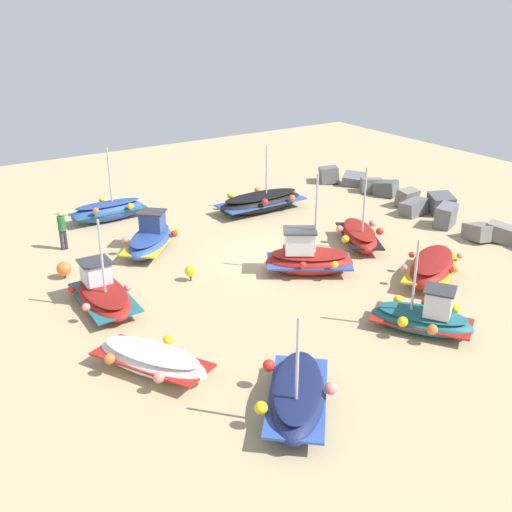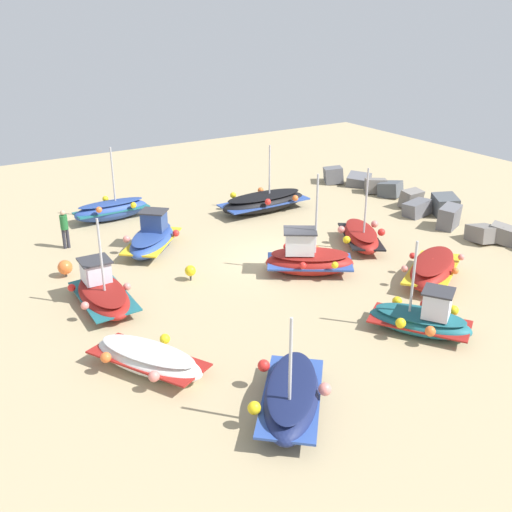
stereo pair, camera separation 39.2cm
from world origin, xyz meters
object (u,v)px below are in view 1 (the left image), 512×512
at_px(fishing_boat_2, 151,239).
at_px(fishing_boat_7, 432,268).
at_px(fishing_boat_3, 103,294).
at_px(fishing_boat_4, 152,359).
at_px(fishing_boat_9, 297,395).
at_px(fishing_boat_6, 359,236).
at_px(mooring_buoy_1, 190,271).
at_px(fishing_boat_0, 308,258).
at_px(fishing_boat_8, 108,210).
at_px(person_walking, 62,228).
at_px(mooring_buoy_0, 64,269).
at_px(fishing_boat_1, 424,317).
at_px(fishing_boat_5, 261,202).

height_order(fishing_boat_2, fishing_boat_7, fishing_boat_2).
distance_m(fishing_boat_3, fishing_boat_4, 4.60).
bearing_deg(fishing_boat_9, fishing_boat_4, 72.81).
xyz_separation_m(fishing_boat_6, fishing_boat_7, (4.14, -0.12, 0.06)).
xyz_separation_m(fishing_boat_6, mooring_buoy_1, (-0.78, -7.74, -0.06)).
height_order(fishing_boat_0, fishing_boat_4, fishing_boat_0).
height_order(fishing_boat_0, fishing_boat_6, fishing_boat_0).
xyz_separation_m(fishing_boat_7, fishing_boat_8, (-13.14, -7.71, -0.00)).
bearing_deg(mooring_buoy_1, person_walking, -152.37).
distance_m(fishing_boat_6, mooring_buoy_0, 12.17).
xyz_separation_m(fishing_boat_7, mooring_buoy_0, (-7.77, -11.49, -0.12)).
xyz_separation_m(fishing_boat_2, mooring_buoy_0, (0.74, -3.90, -0.13)).
height_order(fishing_boat_1, mooring_buoy_1, fishing_boat_1).
bearing_deg(mooring_buoy_0, fishing_boat_6, 72.67).
distance_m(fishing_boat_6, fishing_boat_8, 11.93).
xyz_separation_m(fishing_boat_2, fishing_boat_8, (-4.63, -0.11, -0.01)).
bearing_deg(fishing_boat_2, fishing_boat_4, -161.13).
distance_m(fishing_boat_4, fishing_boat_8, 13.46).
height_order(fishing_boat_5, mooring_buoy_1, fishing_boat_5).
xyz_separation_m(fishing_boat_0, fishing_boat_6, (-1.06, 3.60, -0.16)).
distance_m(fishing_boat_4, fishing_boat_5, 14.61).
bearing_deg(fishing_boat_0, fishing_boat_9, 84.37).
distance_m(fishing_boat_6, fishing_boat_9, 11.92).
height_order(fishing_boat_0, fishing_boat_2, fishing_boat_0).
relative_size(fishing_boat_3, person_walking, 2.16).
relative_size(fishing_boat_0, fishing_boat_1, 1.17).
bearing_deg(mooring_buoy_1, fishing_boat_0, 66.09).
distance_m(fishing_boat_5, fishing_boat_7, 10.34).
relative_size(fishing_boat_1, fishing_boat_2, 0.94).
bearing_deg(fishing_boat_0, mooring_buoy_1, 10.09).
bearing_deg(fishing_boat_9, fishing_boat_5, 10.16).
bearing_deg(fishing_boat_9, person_walking, 47.23).
distance_m(fishing_boat_0, fishing_boat_5, 7.70).
height_order(fishing_boat_0, fishing_boat_1, fishing_boat_0).
relative_size(fishing_boat_6, fishing_boat_9, 0.97).
bearing_deg(mooring_buoy_1, fishing_boat_7, 57.13).
height_order(fishing_boat_3, fishing_boat_7, fishing_boat_3).
distance_m(fishing_boat_3, fishing_boat_8, 9.03).
height_order(fishing_boat_7, fishing_boat_8, fishing_boat_8).
distance_m(fishing_boat_5, mooring_buoy_0, 10.98).
bearing_deg(fishing_boat_0, fishing_boat_7, 172.43).
distance_m(fishing_boat_4, person_walking, 10.54).
bearing_deg(fishing_boat_1, fishing_boat_8, 163.44).
bearing_deg(person_walking, mooring_buoy_1, -153.97).
xyz_separation_m(fishing_boat_5, fishing_boat_7, (10.31, 0.81, 0.02)).
bearing_deg(mooring_buoy_0, mooring_buoy_1, 53.72).
bearing_deg(fishing_boat_7, fishing_boat_5, 63.30).
xyz_separation_m(fishing_boat_0, fishing_boat_4, (2.92, -7.84, -0.24)).
distance_m(fishing_boat_2, mooring_buoy_0, 3.97).
bearing_deg(fishing_boat_2, fishing_boat_7, -95.29).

